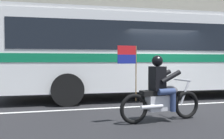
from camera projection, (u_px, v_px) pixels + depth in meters
The scene contains 5 objects.
ground_plane at pixel (163, 102), 8.45m from camera, with size 60.00×60.00×0.00m, color black.
sidewalk_curb at pixel (122, 85), 13.39m from camera, with size 28.00×3.80×0.15m, color gray.
lane_center_stripe at pixel (172, 105), 7.87m from camera, with size 26.60×0.14×0.01m, color silver.
transit_bus at pixel (160, 50), 9.64m from camera, with size 12.00×3.00×3.22m.
motorcycle_with_rider at pixel (161, 93), 5.74m from camera, with size 2.19×0.66×1.78m.
Camera 1 is at (-3.79, -7.71, 1.44)m, focal length 38.91 mm.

